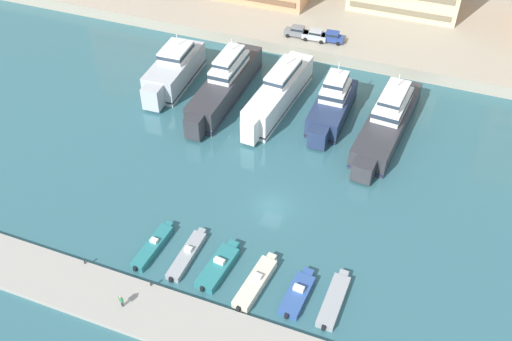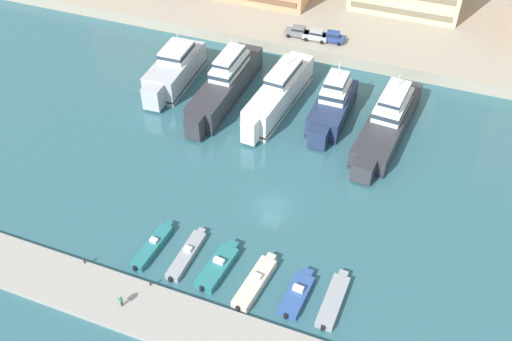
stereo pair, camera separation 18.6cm
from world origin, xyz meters
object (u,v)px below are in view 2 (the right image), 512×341
(yacht_navy_center_left, at_px, (333,105))
(car_grey_far_left, at_px, (298,31))
(motorboat_grey_left, at_px, (187,254))
(car_silver_left, at_px, (316,35))
(yacht_charcoal_center, at_px, (388,120))
(motorboat_cream_center_left, at_px, (255,282))
(motorboat_teal_far_left, at_px, (153,246))
(motorboat_blue_center, at_px, (297,294))
(yacht_silver_far_left, at_px, (174,70))
(car_blue_mid_left, at_px, (332,37))
(yacht_charcoal_left, at_px, (226,83))
(motorboat_teal_mid_left, at_px, (218,266))
(pedestrian_near_edge, at_px, (121,300))
(yacht_white_mid_left, at_px, (279,93))
(motorboat_grey_center_right, at_px, (333,300))

(yacht_navy_center_left, relative_size, car_grey_far_left, 3.64)
(motorboat_grey_left, distance_m, car_silver_left, 47.99)
(yacht_charcoal_center, xyz_separation_m, motorboat_cream_center_left, (-7.45, -31.00, -1.59))
(motorboat_teal_far_left, relative_size, motorboat_blue_center, 1.15)
(yacht_silver_far_left, distance_m, motorboat_grey_left, 35.13)
(motorboat_cream_center_left, bearing_deg, car_silver_left, 99.63)
(yacht_charcoal_center, bearing_deg, motorboat_grey_left, -117.82)
(yacht_charcoal_center, height_order, motorboat_teal_far_left, yacht_charcoal_center)
(motorboat_blue_center, height_order, car_blue_mid_left, car_blue_mid_left)
(yacht_silver_far_left, height_order, motorboat_grey_left, yacht_silver_far_left)
(yacht_silver_far_left, bearing_deg, yacht_charcoal_left, -4.04)
(yacht_silver_far_left, height_order, motorboat_blue_center, yacht_silver_far_left)
(motorboat_teal_mid_left, height_order, pedestrian_near_edge, pedestrian_near_edge)
(car_silver_left, relative_size, pedestrian_near_edge, 2.57)
(yacht_silver_far_left, relative_size, car_silver_left, 3.93)
(yacht_charcoal_center, height_order, car_silver_left, yacht_charcoal_center)
(yacht_charcoal_left, xyz_separation_m, motorboat_teal_mid_left, (12.19, -30.30, -1.95))
(yacht_charcoal_center, distance_m, motorboat_teal_far_left, 36.40)
(car_silver_left, bearing_deg, motorboat_grey_left, -90.16)
(yacht_navy_center_left, bearing_deg, motorboat_teal_far_left, -111.03)
(motorboat_blue_center, bearing_deg, motorboat_cream_center_left, -176.31)
(yacht_charcoal_left, relative_size, pedestrian_near_edge, 13.86)
(motorboat_teal_mid_left, distance_m, pedestrian_near_edge, 10.74)
(yacht_charcoal_center, bearing_deg, yacht_charcoal_left, -179.72)
(motorboat_cream_center_left, bearing_deg, yacht_white_mid_left, 105.28)
(yacht_silver_far_left, relative_size, yacht_white_mid_left, 0.79)
(motorboat_cream_center_left, xyz_separation_m, motorboat_grey_center_right, (8.20, 0.88, -0.11))
(yacht_charcoal_left, height_order, motorboat_teal_mid_left, yacht_charcoal_left)
(motorboat_grey_left, xyz_separation_m, motorboat_blue_center, (12.94, -0.62, 0.07))
(yacht_charcoal_left, bearing_deg, yacht_silver_far_left, 175.96)
(pedestrian_near_edge, bearing_deg, motorboat_cream_center_left, 33.37)
(yacht_charcoal_center, distance_m, car_silver_left, 23.80)
(motorboat_teal_far_left, height_order, car_grey_far_left, car_grey_far_left)
(yacht_charcoal_center, height_order, car_grey_far_left, yacht_charcoal_center)
(yacht_silver_far_left, relative_size, yacht_charcoal_center, 0.71)
(yacht_white_mid_left, distance_m, motorboat_teal_mid_left, 31.12)
(yacht_white_mid_left, distance_m, car_blue_mid_left, 18.13)
(motorboat_grey_left, bearing_deg, motorboat_blue_center, -2.75)
(motorboat_grey_center_right, xyz_separation_m, car_blue_mid_left, (-13.79, 48.37, 2.48))
(motorboat_cream_center_left, relative_size, car_silver_left, 1.92)
(car_grey_far_left, relative_size, car_silver_left, 1.01)
(yacht_white_mid_left, height_order, pedestrian_near_edge, yacht_white_mid_left)
(yacht_navy_center_left, relative_size, car_blue_mid_left, 3.61)
(yacht_silver_far_left, distance_m, yacht_charcoal_center, 33.03)
(yacht_silver_far_left, relative_size, motorboat_blue_center, 2.48)
(yacht_charcoal_left, bearing_deg, motorboat_grey_center_right, -50.32)
(car_grey_far_left, xyz_separation_m, car_blue_mid_left, (5.85, 0.27, 0.00))
(yacht_navy_center_left, distance_m, motorboat_grey_left, 31.65)
(yacht_navy_center_left, relative_size, car_silver_left, 3.67)
(motorboat_grey_left, bearing_deg, pedestrian_near_edge, -109.73)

